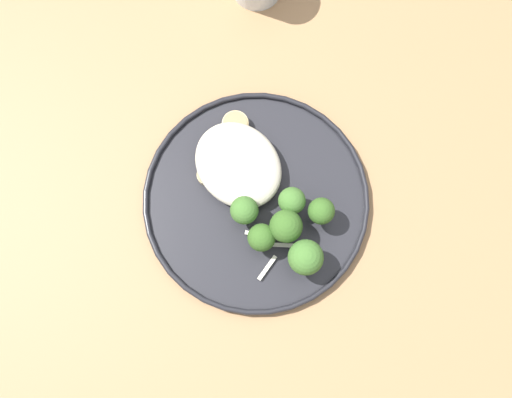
% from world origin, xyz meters
% --- Properties ---
extents(ground, '(6.00, 6.00, 0.00)m').
position_xyz_m(ground, '(0.00, 0.00, 0.00)').
color(ground, '#47423D').
extents(wooden_dining_table, '(1.40, 1.00, 0.74)m').
position_xyz_m(wooden_dining_table, '(0.00, 0.00, 0.66)').
color(wooden_dining_table, '#9E754C').
rests_on(wooden_dining_table, ground).
extents(dinner_plate, '(0.29, 0.29, 0.02)m').
position_xyz_m(dinner_plate, '(0.01, 0.01, 0.75)').
color(dinner_plate, '#232328').
rests_on(dinner_plate, wooden_dining_table).
extents(noodle_bed, '(0.12, 0.10, 0.04)m').
position_xyz_m(noodle_bed, '(0.05, 0.00, 0.77)').
color(noodle_bed, beige).
rests_on(noodle_bed, dinner_plate).
extents(seared_scallop_large_seared, '(0.03, 0.03, 0.02)m').
position_xyz_m(seared_scallop_large_seared, '(0.02, -0.02, 0.76)').
color(seared_scallop_large_seared, '#E5C689').
rests_on(seared_scallop_large_seared, dinner_plate).
extents(seared_scallop_on_noodles, '(0.03, 0.03, 0.02)m').
position_xyz_m(seared_scallop_on_noodles, '(0.08, 0.01, 0.76)').
color(seared_scallop_on_noodles, '#DBB77A').
rests_on(seared_scallop_on_noodles, dinner_plate).
extents(seared_scallop_half_hidden, '(0.03, 0.03, 0.01)m').
position_xyz_m(seared_scallop_half_hidden, '(0.05, -0.01, 0.76)').
color(seared_scallop_half_hidden, '#E5C689').
rests_on(seared_scallop_half_hidden, dinner_plate).
extents(seared_scallop_front_small, '(0.02, 0.02, 0.01)m').
position_xyz_m(seared_scallop_front_small, '(0.07, 0.04, 0.76)').
color(seared_scallop_front_small, '#E5C689').
rests_on(seared_scallop_front_small, dinner_plate).
extents(seared_scallop_right_edge, '(0.03, 0.03, 0.01)m').
position_xyz_m(seared_scallop_right_edge, '(0.10, -0.03, 0.76)').
color(seared_scallop_right_edge, '#E5C689').
rests_on(seared_scallop_right_edge, dinner_plate).
extents(broccoli_floret_split_head, '(0.04, 0.04, 0.06)m').
position_xyz_m(broccoli_floret_split_head, '(-0.05, 0.01, 0.79)').
color(broccoli_floret_split_head, '#89A356').
rests_on(broccoli_floret_split_head, dinner_plate).
extents(broccoli_floret_center_pile, '(0.03, 0.03, 0.05)m').
position_xyz_m(broccoli_floret_center_pile, '(-0.04, 0.04, 0.78)').
color(broccoli_floret_center_pile, '#7A994C').
rests_on(broccoli_floret_center_pile, dinner_plate).
extents(broccoli_floret_small_sprig, '(0.04, 0.04, 0.06)m').
position_xyz_m(broccoli_floret_small_sprig, '(-0.00, 0.03, 0.79)').
color(broccoli_floret_small_sprig, '#89A356').
rests_on(broccoli_floret_small_sprig, dinner_plate).
extents(broccoli_floret_front_edge, '(0.03, 0.03, 0.05)m').
position_xyz_m(broccoli_floret_front_edge, '(-0.03, -0.02, 0.78)').
color(broccoli_floret_front_edge, '#7A994C').
rests_on(broccoli_floret_front_edge, dinner_plate).
extents(broccoli_floret_left_leaning, '(0.04, 0.04, 0.07)m').
position_xyz_m(broccoli_floret_left_leaning, '(-0.09, 0.02, 0.79)').
color(broccoli_floret_left_leaning, '#7A994C').
rests_on(broccoli_floret_left_leaning, dinner_plate).
extents(broccoli_floret_near_rim, '(0.03, 0.03, 0.06)m').
position_xyz_m(broccoli_floret_near_rim, '(-0.06, -0.04, 0.79)').
color(broccoli_floret_near_rim, '#89A356').
rests_on(broccoli_floret_near_rim, dinner_plate).
extents(onion_sliver_curled_piece, '(0.01, 0.04, 0.00)m').
position_xyz_m(onion_sliver_curled_piece, '(-0.07, 0.06, 0.75)').
color(onion_sliver_curled_piece, silver).
rests_on(onion_sliver_curled_piece, dinner_plate).
extents(onion_sliver_long_sliver, '(0.03, 0.03, 0.00)m').
position_xyz_m(onion_sliver_long_sliver, '(-0.03, 0.04, 0.75)').
color(onion_sliver_long_sliver, silver).
rests_on(onion_sliver_long_sliver, dinner_plate).
extents(onion_sliver_pale_crescent, '(0.04, 0.04, 0.00)m').
position_xyz_m(onion_sliver_pale_crescent, '(-0.06, 0.02, 0.75)').
color(onion_sliver_pale_crescent, silver).
rests_on(onion_sliver_pale_crescent, dinner_plate).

